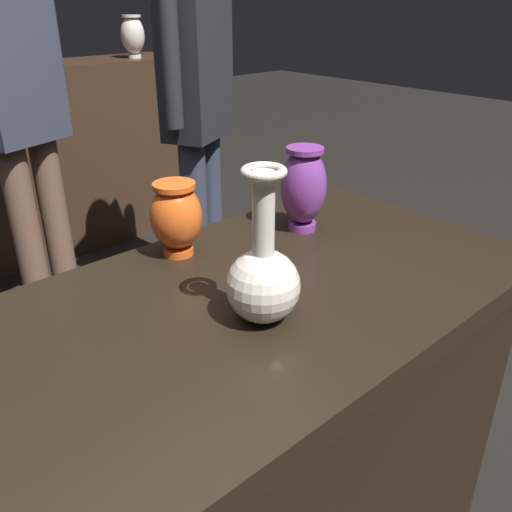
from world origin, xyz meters
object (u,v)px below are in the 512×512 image
at_px(vase_centerpiece, 263,277).
at_px(shelf_vase_far_right, 133,35).
at_px(vase_tall_behind, 178,216).
at_px(visitor_center_back, 17,100).
at_px(vase_left_accent, 304,186).
at_px(visitor_near_right, 197,100).

relative_size(vase_centerpiece, shelf_vase_far_right, 1.24).
distance_m(vase_tall_behind, visitor_center_back, 1.23).
xyz_separation_m(vase_centerpiece, vase_tall_behind, (0.04, 0.31, 0.01)).
distance_m(vase_tall_behind, vase_left_accent, 0.31).
bearing_deg(visitor_center_back, vase_centerpiece, 64.54).
bearing_deg(visitor_center_back, vase_left_accent, 78.20).
bearing_deg(vase_left_accent, vase_tall_behind, 164.20).
distance_m(vase_tall_behind, visitor_near_right, 1.15).
height_order(vase_tall_behind, visitor_near_right, visitor_near_right).
height_order(vase_tall_behind, shelf_vase_far_right, shelf_vase_far_right).
distance_m(vase_centerpiece, shelf_vase_far_right, 2.47).
height_order(vase_centerpiece, visitor_near_right, visitor_near_right).
bearing_deg(vase_tall_behind, vase_centerpiece, -97.87).
bearing_deg(visitor_center_back, visitor_near_right, 132.36).
relative_size(vase_centerpiece, visitor_center_back, 0.17).
relative_size(vase_left_accent, shelf_vase_far_right, 0.91).
relative_size(vase_tall_behind, vase_left_accent, 0.81).
bearing_deg(vase_left_accent, visitor_center_back, 97.19).
bearing_deg(shelf_vase_far_right, vase_centerpiece, -115.99).
relative_size(vase_tall_behind, shelf_vase_far_right, 0.74).
bearing_deg(shelf_vase_far_right, vase_tall_behind, -118.59).
bearing_deg(visitor_center_back, vase_tall_behind, 64.89).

